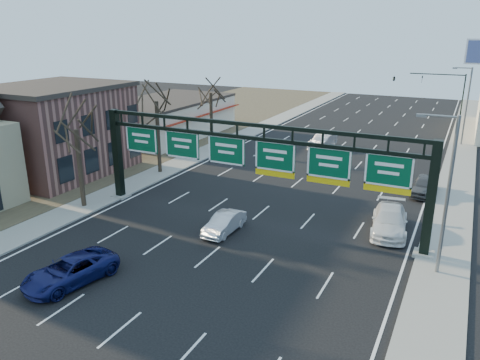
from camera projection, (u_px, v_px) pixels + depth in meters
The scene contains 19 objects.
ground at pixel (190, 272), 26.61m from camera, with size 160.00×160.00×0.00m, color black.
sidewalk_left at pixel (188, 160), 49.03m from camera, with size 3.00×120.00×0.12m, color gray.
sidewalk_right at pixel (454, 197), 38.22m from camera, with size 3.00×120.00×0.12m, color gray.
dirt_strip_left at pixel (99, 147), 54.19m from camera, with size 21.00×120.00×0.06m, color #473D2B.
lane_markings at pixel (304, 176), 43.65m from camera, with size 21.60×120.00×0.01m, color white.
sign_gantry at pixel (252, 160), 31.92m from camera, with size 24.60×1.20×7.20m.
brick_block at pixel (56, 129), 43.77m from camera, with size 10.40×12.40×8.30m.
cream_strip at pixel (168, 117), 59.65m from camera, with size 10.90×18.40×4.70m.
tree_gantry at pixel (74, 116), 34.07m from camera, with size 3.60×3.60×8.48m.
tree_mid at pixel (156, 90), 42.36m from camera, with size 3.60×3.60×9.24m.
tree_far at pixel (211, 83), 51.00m from camera, with size 3.60×3.60×8.86m.
streetlight_near at pixel (446, 188), 24.88m from camera, with size 2.15×0.22×9.00m.
streetlight_far at pixel (466, 102), 53.85m from camera, with size 2.15×0.22×9.00m.
traffic_signal_mast at pixel (419, 83), 69.36m from camera, with size 10.16×0.54×7.00m.
car_blue_suv at pixel (70, 271), 25.24m from camera, with size 2.40×5.21×1.45m, color #121650.
car_silver_sedan at pixel (224, 223), 31.54m from camera, with size 1.40×4.01×1.32m, color silver.
car_white_wagon at pixel (389, 221), 31.58m from camera, with size 2.27×5.58×1.62m, color white.
car_grey_far at pixel (425, 185), 38.74m from camera, with size 1.84×4.57×1.56m, color #414346.
car_silver_distant at pixel (323, 141), 53.68m from camera, with size 1.70×4.88×1.61m, color #A1A1A6.
Camera 1 is at (13.07, -19.96, 13.20)m, focal length 35.00 mm.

